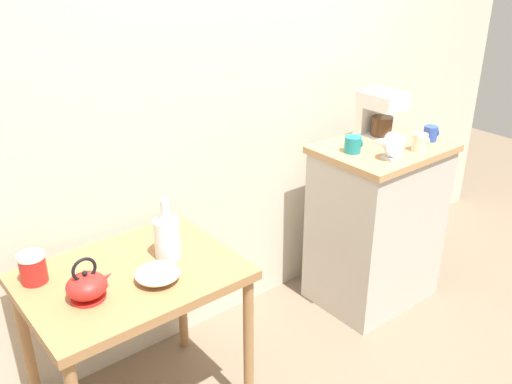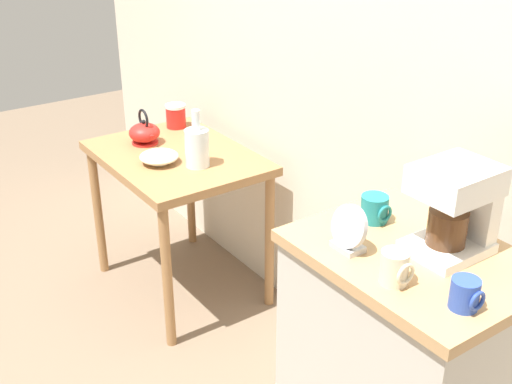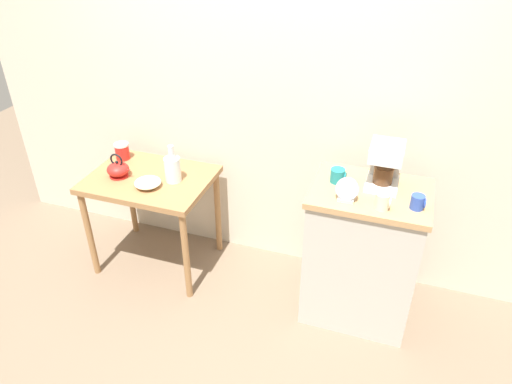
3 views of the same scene
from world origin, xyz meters
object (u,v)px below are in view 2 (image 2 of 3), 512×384
glass_carafe_vase (197,146)px  canister_enamel (176,116)px  coffee_maker (458,204)px  bowl_stoneware (159,157)px  teakettle (145,133)px  mug_small_cream (395,268)px  mug_blue (465,294)px  mug_dark_teal (375,209)px  table_clock (349,231)px

glass_carafe_vase → canister_enamel: bearing=161.7°
coffee_maker → canister_enamel: bearing=176.7°
canister_enamel → bowl_stoneware: bearing=-38.0°
teakettle → canister_enamel: size_ratio=1.52×
glass_carafe_vase → mug_small_cream: (1.35, -0.20, 0.15)m
mug_small_cream → mug_blue: 0.19m
teakettle → glass_carafe_vase: size_ratio=0.70×
glass_carafe_vase → mug_dark_teal: 1.09m
glass_carafe_vase → coffee_maker: size_ratio=0.98×
coffee_maker → bowl_stoneware: bearing=-172.8°
coffee_maker → mug_dark_teal: (-0.25, -0.06, -0.10)m
mug_blue → table_clock: size_ratio=0.58×
bowl_stoneware → teakettle: 0.26m
teakettle → mug_dark_teal: bearing=2.5°
coffee_maker → mug_dark_teal: 0.27m
teakettle → table_clock: size_ratio=1.32×
bowl_stoneware → mug_blue: mug_blue is taller
mug_small_cream → table_clock: size_ratio=0.67×
glass_carafe_vase → teakettle: bearing=-170.1°
glass_carafe_vase → table_clock: bearing=-9.0°
glass_carafe_vase → table_clock: size_ratio=1.88×
glass_carafe_vase → mug_blue: (1.53, -0.14, 0.15)m
glass_carafe_vase → mug_dark_teal: size_ratio=2.81×
bowl_stoneware → coffee_maker: coffee_maker is taller
mug_dark_teal → mug_small_cream: 0.34m
canister_enamel → mug_small_cream: size_ratio=1.30×
bowl_stoneware → mug_dark_teal: size_ratio=1.90×
canister_enamel → mug_dark_teal: (1.57, -0.16, 0.18)m
bowl_stoneware → mug_blue: 1.66m
mug_small_cream → table_clock: bearing=175.0°
mug_dark_teal → canister_enamel: bearing=174.0°
table_clock → mug_blue: bearing=6.7°
bowl_stoneware → mug_dark_teal: mug_dark_teal is taller
bowl_stoneware → teakettle: teakettle is taller
teakettle → table_clock: (1.53, -0.12, 0.20)m
mug_small_cream → mug_blue: bearing=19.0°
glass_carafe_vase → table_clock: (1.16, -0.18, 0.17)m
mug_blue → coffee_maker: bearing=135.8°
bowl_stoneware → canister_enamel: size_ratio=1.46×
bowl_stoneware → mug_dark_teal: bearing=5.8°
mug_dark_teal → mug_small_cream: (0.28, -0.20, 0.00)m
teakettle → mug_dark_teal: mug_dark_teal is taller
bowl_stoneware → coffee_maker: (1.45, 0.18, 0.31)m
mug_dark_teal → mug_blue: 0.47m
mug_small_cream → mug_blue: size_ratio=1.15×
glass_carafe_vase → canister_enamel: glass_carafe_vase is taller
bowl_stoneware → coffee_maker: bearing=7.2°
mug_dark_teal → coffee_maker: bearing=13.4°
coffee_maker → table_clock: (-0.17, -0.24, -0.08)m
mug_dark_teal → mug_blue: size_ratio=1.15×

